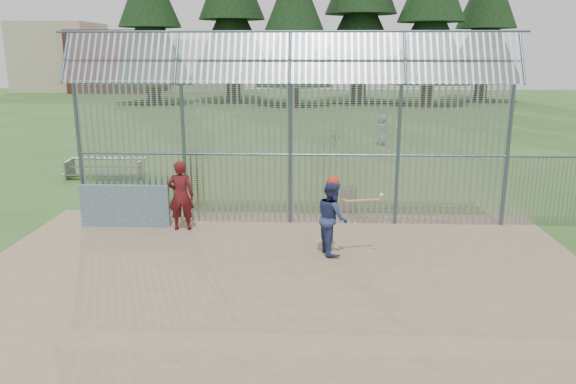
{
  "coord_description": "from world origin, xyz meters",
  "views": [
    {
      "loc": [
        0.58,
        -11.96,
        4.85
      ],
      "look_at": [
        0.0,
        2.0,
        1.3
      ],
      "focal_mm": 35.0,
      "sensor_mm": 36.0,
      "label": 1
    }
  ],
  "objects_px": {
    "batter": "(332,217)",
    "bleacher": "(105,168)",
    "onlooker": "(181,195)",
    "trash_can": "(348,199)",
    "dugout_wall": "(125,206)"
  },
  "relations": [
    {
      "from": "batter",
      "to": "bleacher",
      "type": "height_order",
      "value": "batter"
    },
    {
      "from": "trash_can",
      "to": "bleacher",
      "type": "distance_m",
      "value": 10.05
    },
    {
      "from": "trash_can",
      "to": "onlooker",
      "type": "bearing_deg",
      "value": -155.76
    },
    {
      "from": "dugout_wall",
      "to": "onlooker",
      "type": "xyz_separation_m",
      "value": [
        1.64,
        -0.18,
        0.37
      ]
    },
    {
      "from": "onlooker",
      "to": "bleacher",
      "type": "relative_size",
      "value": 0.65
    },
    {
      "from": "dugout_wall",
      "to": "bleacher",
      "type": "relative_size",
      "value": 0.83
    },
    {
      "from": "dugout_wall",
      "to": "batter",
      "type": "distance_m",
      "value": 6.01
    },
    {
      "from": "onlooker",
      "to": "trash_can",
      "type": "relative_size",
      "value": 2.36
    },
    {
      "from": "dugout_wall",
      "to": "onlooker",
      "type": "relative_size",
      "value": 1.29
    },
    {
      "from": "batter",
      "to": "bleacher",
      "type": "xyz_separation_m",
      "value": [
        -8.51,
        7.99,
        -0.51
      ]
    },
    {
      "from": "dugout_wall",
      "to": "batter",
      "type": "relative_size",
      "value": 1.38
    },
    {
      "from": "trash_can",
      "to": "bleacher",
      "type": "height_order",
      "value": "trash_can"
    },
    {
      "from": "dugout_wall",
      "to": "batter",
      "type": "bearing_deg",
      "value": -18.1
    },
    {
      "from": "dugout_wall",
      "to": "bleacher",
      "type": "xyz_separation_m",
      "value": [
        -2.8,
        6.12,
        -0.21
      ]
    },
    {
      "from": "onlooker",
      "to": "batter",
      "type": "bearing_deg",
      "value": 153.26
    }
  ]
}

